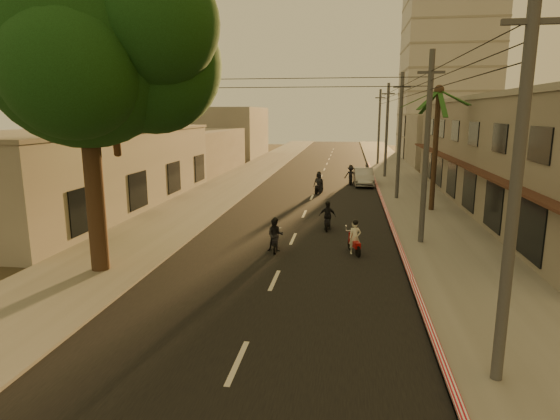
# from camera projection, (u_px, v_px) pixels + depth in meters

# --- Properties ---
(ground) EXTENTS (160.00, 160.00, 0.00)m
(ground) POSITION_uv_depth(u_px,v_px,m) (265.00, 301.00, 15.71)
(ground) COLOR #383023
(ground) RESTS_ON ground
(road) EXTENTS (10.00, 140.00, 0.02)m
(road) POSITION_uv_depth(u_px,v_px,m) (312.00, 197.00, 35.09)
(road) COLOR black
(road) RESTS_ON ground
(sidewalk_right) EXTENTS (5.00, 140.00, 0.12)m
(sidewalk_right) POSITION_uv_depth(u_px,v_px,m) (415.00, 199.00, 34.02)
(sidewalk_right) COLOR slate
(sidewalk_right) RESTS_ON ground
(sidewalk_left) EXTENTS (5.00, 140.00, 0.12)m
(sidewalk_left) POSITION_uv_depth(u_px,v_px,m) (215.00, 194.00, 36.14)
(sidewalk_left) COLOR slate
(sidewalk_left) RESTS_ON ground
(curb_stripe) EXTENTS (0.20, 60.00, 0.20)m
(curb_stripe) POSITION_uv_depth(u_px,v_px,m) (386.00, 212.00, 29.50)
(curb_stripe) COLOR red
(curb_stripe) RESTS_ON ground
(shophouse_row) EXTENTS (8.80, 34.20, 7.30)m
(shophouse_row) POSITION_uv_depth(u_px,v_px,m) (524.00, 153.00, 30.43)
(shophouse_row) COLOR gray
(shophouse_row) RESTS_ON ground
(left_building) EXTENTS (8.20, 24.20, 5.20)m
(left_building) POSITION_uv_depth(u_px,v_px,m) (93.00, 169.00, 30.73)
(left_building) COLOR gray
(left_building) RESTS_ON ground
(distant_tower) EXTENTS (12.10, 12.10, 28.00)m
(distant_tower) POSITION_uv_depth(u_px,v_px,m) (449.00, 56.00, 64.85)
(distant_tower) COLOR #B7B5B2
(distant_tower) RESTS_ON ground
(broadleaf_tree) EXTENTS (9.60, 8.70, 12.10)m
(broadleaf_tree) POSITION_uv_depth(u_px,v_px,m) (95.00, 49.00, 17.00)
(broadleaf_tree) COLOR black
(broadleaf_tree) RESTS_ON ground
(palm_tree) EXTENTS (5.00, 5.00, 8.20)m
(palm_tree) POSITION_uv_depth(u_px,v_px,m) (439.00, 97.00, 28.63)
(palm_tree) COLOR black
(palm_tree) RESTS_ON ground
(utility_poles) EXTENTS (1.20, 48.26, 9.00)m
(utility_poles) POSITION_uv_depth(u_px,v_px,m) (401.00, 108.00, 32.88)
(utility_poles) COLOR #38383A
(utility_poles) RESTS_ON ground
(filler_right) EXTENTS (8.00, 14.00, 6.00)m
(filler_right) POSITION_uv_depth(u_px,v_px,m) (443.00, 140.00, 56.72)
(filler_right) COLOR gray
(filler_right) RESTS_ON ground
(filler_left_near) EXTENTS (8.00, 14.00, 4.40)m
(filler_left_near) POSITION_uv_depth(u_px,v_px,m) (192.00, 151.00, 50.19)
(filler_left_near) COLOR gray
(filler_left_near) RESTS_ON ground
(filler_left_far) EXTENTS (8.00, 14.00, 7.00)m
(filler_left_far) POSITION_uv_depth(u_px,v_px,m) (233.00, 132.00, 67.36)
(filler_left_far) COLOR gray
(filler_left_far) RESTS_ON ground
(scooter_red) EXTENTS (0.83, 1.57, 1.59)m
(scooter_red) POSITION_uv_depth(u_px,v_px,m) (355.00, 239.00, 20.87)
(scooter_red) COLOR black
(scooter_red) RESTS_ON ground
(scooter_mid_a) EXTENTS (0.86, 1.64, 1.61)m
(scooter_mid_a) POSITION_uv_depth(u_px,v_px,m) (275.00, 236.00, 21.28)
(scooter_mid_a) COLOR black
(scooter_mid_a) RESTS_ON ground
(scooter_mid_b) EXTENTS (0.90, 1.63, 1.60)m
(scooter_mid_b) POSITION_uv_depth(u_px,v_px,m) (327.00, 217.00, 25.27)
(scooter_mid_b) COLOR black
(scooter_mid_b) RESTS_ON ground
(scooter_far_a) EXTENTS (1.08, 1.74, 1.75)m
(scooter_far_a) POSITION_uv_depth(u_px,v_px,m) (319.00, 183.00, 36.65)
(scooter_far_a) COLOR black
(scooter_far_a) RESTS_ON ground
(scooter_far_b) EXTENTS (1.10, 1.80, 1.77)m
(scooter_far_b) POSITION_uv_depth(u_px,v_px,m) (351.00, 175.00, 41.23)
(scooter_far_b) COLOR black
(scooter_far_b) RESTS_ON ground
(parked_car) EXTENTS (2.00, 4.69, 1.50)m
(parked_car) POSITION_uv_depth(u_px,v_px,m) (363.00, 177.00, 40.70)
(parked_car) COLOR #999CA1
(parked_car) RESTS_ON ground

